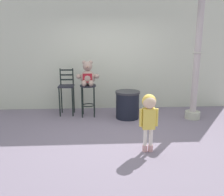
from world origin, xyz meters
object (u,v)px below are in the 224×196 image
child_walking (149,111)px  teddy_bear (88,76)px  bar_chair_empty (67,89)px  bar_stool_with_teddy (88,94)px  trash_bin (127,105)px  lamppost (196,75)px

child_walking → teddy_bear: bearing=167.7°
teddy_bear → bar_chair_empty: (-0.54, 0.20, -0.34)m
teddy_bear → bar_chair_empty: bearing=160.1°
bar_stool_with_teddy → trash_bin: size_ratio=1.18×
teddy_bear → bar_chair_empty: teddy_bear is taller
bar_stool_with_teddy → child_walking: bearing=-62.3°
trash_bin → teddy_bear: bearing=168.2°
bar_stool_with_teddy → teddy_bear: teddy_bear is taller
bar_stool_with_teddy → trash_bin: bar_stool_with_teddy is taller
child_walking → lamppost: (1.44, 1.67, 0.34)m
child_walking → trash_bin: size_ratio=1.48×
teddy_bear → trash_bin: bearing=-11.8°
teddy_bear → lamppost: bearing=-7.6°
trash_bin → lamppost: lamppost is taller
bar_stool_with_teddy → trash_bin: 1.00m
teddy_bear → trash_bin: size_ratio=0.89×
child_walking → bar_chair_empty: (-1.62, 2.21, -0.05)m
child_walking → trash_bin: child_walking is taller
bar_stool_with_teddy → child_walking: child_walking is taller
bar_chair_empty → trash_bin: bearing=-14.8°
child_walking → bar_chair_empty: 2.74m
trash_bin → child_walking: bearing=-86.2°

